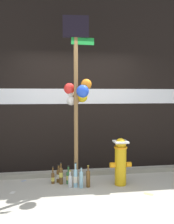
{
  "coord_description": "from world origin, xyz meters",
  "views": [
    {
      "loc": [
        -0.6,
        -3.75,
        1.6
      ],
      "look_at": [
        0.06,
        0.55,
        1.29
      ],
      "focal_mm": 40.24,
      "sensor_mm": 36.0,
      "label": 1
    }
  ],
  "objects": [
    {
      "name": "litter_1",
      "position": [
        0.97,
        -0.04,
        0.0
      ],
      "size": [
        0.16,
        0.15,
        0.01
      ],
      "primitive_type": "cube",
      "rotation": [
        0.0,
        0.0,
        2.45
      ],
      "color": "tan",
      "rests_on": "ground_plane"
    },
    {
      "name": "bottle_7",
      "position": [
        0.06,
        0.42,
        0.16
      ],
      "size": [
        0.07,
        0.07,
        0.38
      ],
      "color": "brown",
      "rests_on": "ground_plane"
    },
    {
      "name": "memorial_post",
      "position": [
        -0.1,
        0.57,
        1.79
      ],
      "size": [
        0.54,
        0.46,
        2.92
      ],
      "color": "olive",
      "rests_on": "ground_plane"
    },
    {
      "name": "fire_hydrant",
      "position": [
        0.64,
        0.44,
        0.44
      ],
      "size": [
        0.38,
        0.24,
        0.83
      ],
      "color": "gold",
      "rests_on": "ground_plane"
    },
    {
      "name": "curb_strip",
      "position": [
        0.0,
        1.06,
        0.04
      ],
      "size": [
        8.0,
        0.12,
        0.08
      ],
      "primitive_type": "cube",
      "color": "gray",
      "rests_on": "ground_plane"
    },
    {
      "name": "ground_plane",
      "position": [
        0.0,
        0.0,
        0.0
      ],
      "size": [
        14.0,
        14.0,
        0.0
      ],
      "primitive_type": "plane",
      "color": "#ADA899"
    },
    {
      "name": "litter_0",
      "position": [
        -1.19,
        0.36,
        0.0
      ],
      "size": [
        0.1,
        0.12,
        0.01
      ],
      "primitive_type": "cube",
      "rotation": [
        0.0,
        0.0,
        1.22
      ],
      "color": "silver",
      "rests_on": "ground_plane"
    },
    {
      "name": "bottle_1",
      "position": [
        -0.15,
        0.45,
        0.17
      ],
      "size": [
        0.07,
        0.07,
        0.43
      ],
      "color": "#93CCE0",
      "rests_on": "ground_plane"
    },
    {
      "name": "building_wall",
      "position": [
        0.0,
        1.56,
        1.9
      ],
      "size": [
        10.0,
        0.21,
        3.8
      ],
      "color": "black",
      "rests_on": "ground_plane"
    },
    {
      "name": "bottle_0",
      "position": [
        -0.53,
        0.68,
        0.11
      ],
      "size": [
        0.06,
        0.06,
        0.31
      ],
      "color": "brown",
      "rests_on": "ground_plane"
    },
    {
      "name": "bottle_6",
      "position": [
        -0.26,
        0.63,
        0.12
      ],
      "size": [
        0.08,
        0.08,
        0.33
      ],
      "color": "#337038",
      "rests_on": "ground_plane"
    },
    {
      "name": "bottle_5",
      "position": [
        -0.39,
        0.63,
        0.17
      ],
      "size": [
        0.07,
        0.07,
        0.39
      ],
      "color": "brown",
      "rests_on": "ground_plane"
    },
    {
      "name": "bottle_3",
      "position": [
        -0.25,
        0.45,
        0.12
      ],
      "size": [
        0.07,
        0.07,
        0.29
      ],
      "color": "silver",
      "rests_on": "ground_plane"
    },
    {
      "name": "bottle_4",
      "position": [
        -0.06,
        0.39,
        0.16
      ],
      "size": [
        0.06,
        0.06,
        0.36
      ],
      "color": "#93CCE0",
      "rests_on": "ground_plane"
    },
    {
      "name": "bottle_2",
      "position": [
        -0.43,
        0.74,
        0.13
      ],
      "size": [
        0.08,
        0.08,
        0.32
      ],
      "color": "brown",
      "rests_on": "ground_plane"
    },
    {
      "name": "litter_2",
      "position": [
        -1.06,
        0.89,
        0.0
      ],
      "size": [
        0.1,
        0.09,
        0.01
      ],
      "primitive_type": "cube",
      "rotation": [
        0.0,
        0.0,
        0.56
      ],
      "color": "#8C99B2",
      "rests_on": "ground_plane"
    }
  ]
}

